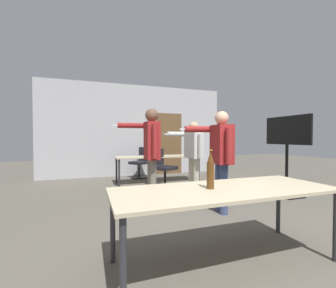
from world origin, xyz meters
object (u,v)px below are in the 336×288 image
at_px(person_left_plaid, 193,150).
at_px(person_far_watching, 151,147).
at_px(office_chair_far_right, 141,163).
at_px(office_chair_far_left, 163,169).
at_px(beer_bottle, 210,170).
at_px(tv_screen, 287,146).
at_px(person_right_polo, 221,152).

height_order(person_left_plaid, person_far_watching, person_far_watching).
relative_size(person_left_plaid, office_chair_far_right, 1.71).
height_order(person_far_watching, office_chair_far_left, person_far_watching).
bearing_deg(beer_bottle, tv_screen, 31.28).
height_order(office_chair_far_right, beer_bottle, beer_bottle).
distance_m(tv_screen, person_left_plaid, 1.95).
height_order(tv_screen, person_left_plaid, tv_screen).
xyz_separation_m(office_chair_far_right, beer_bottle, (-0.38, -4.86, 0.47)).
bearing_deg(office_chair_far_left, beer_bottle, 48.97).
relative_size(person_far_watching, office_chair_far_right, 1.87).
height_order(person_right_polo, beer_bottle, person_right_polo).
height_order(person_left_plaid, office_chair_far_right, person_left_plaid).
bearing_deg(office_chair_far_left, office_chair_far_right, -111.49).
xyz_separation_m(office_chair_far_left, beer_bottle, (-0.62, -3.40, 0.46)).
bearing_deg(person_right_polo, beer_bottle, 153.14).
xyz_separation_m(person_far_watching, office_chair_far_left, (0.69, 1.48, -0.61)).
bearing_deg(tv_screen, beer_bottle, -58.72).
xyz_separation_m(person_left_plaid, person_far_watching, (-1.16, -0.72, 0.11)).
xyz_separation_m(person_left_plaid, person_right_polo, (-0.18, -1.39, 0.05)).
bearing_deg(person_far_watching, office_chair_far_right, -6.18).
xyz_separation_m(person_far_watching, office_chair_far_right, (0.46, 2.94, -0.62)).
height_order(person_far_watching, beer_bottle, person_far_watching).
bearing_deg(beer_bottle, office_chair_far_right, 85.50).
distance_m(person_right_polo, person_far_watching, 1.19).
relative_size(person_left_plaid, person_far_watching, 0.91).
xyz_separation_m(person_left_plaid, office_chair_far_right, (-0.71, 2.22, -0.51)).
xyz_separation_m(tv_screen, office_chair_far_right, (-2.42, 3.16, -0.62)).
distance_m(tv_screen, person_right_polo, 1.94).
distance_m(person_left_plaid, office_chair_far_right, 2.38).
bearing_deg(person_right_polo, person_far_watching, 65.05).
relative_size(tv_screen, person_right_polo, 1.02).
bearing_deg(tv_screen, office_chair_far_right, -142.58).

